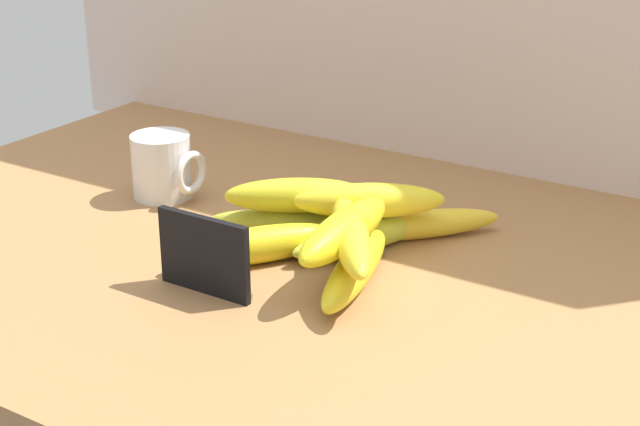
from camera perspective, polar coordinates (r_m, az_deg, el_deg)
counter_top at (r=110.59cm, az=-3.06°, el=-2.79°), size 110.00×76.00×3.00cm
chalkboard_sign at (r=99.00cm, az=-6.83°, el=-2.64°), size 11.00×1.80×8.40cm
coffee_mug at (r=124.93cm, az=-9.22°, el=2.73°), size 9.09×7.59×8.25cm
banana_0 at (r=105.82cm, az=-3.72°, el=-1.90°), size 15.28×18.22×4.08cm
banana_1 at (r=112.39cm, az=5.84°, el=-0.69°), size 16.15×16.63×3.35cm
banana_2 at (r=108.81cm, az=2.64°, el=-1.36°), size 11.32×18.45×3.44cm
banana_3 at (r=100.66cm, az=2.10°, el=-3.30°), size 8.37×20.20×3.74cm
banana_4 at (r=112.22cm, az=-1.94°, el=-0.63°), size 18.08×10.97×3.31cm
banana_5 at (r=108.71cm, az=2.91°, el=0.74°), size 16.47×12.97×4.02cm
banana_6 at (r=99.57cm, az=1.43°, el=-1.07°), size 5.23×17.71×4.23cm
banana_7 at (r=99.02cm, az=1.82°, el=-1.38°), size 14.43×17.72×3.69cm
banana_8 at (r=110.47cm, az=-1.35°, el=1.06°), size 16.10×12.71×4.04cm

